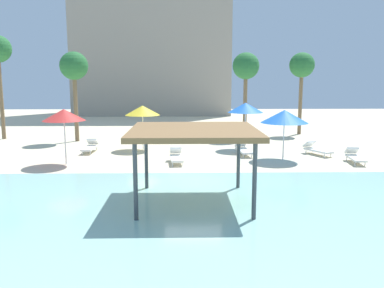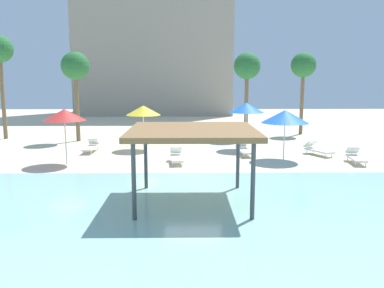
% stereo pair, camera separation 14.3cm
% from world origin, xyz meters
% --- Properties ---
extents(ground_plane, '(80.00, 80.00, 0.00)m').
position_xyz_m(ground_plane, '(0.00, 0.00, 0.00)').
color(ground_plane, beige).
extents(lagoon_water, '(44.00, 13.50, 0.04)m').
position_xyz_m(lagoon_water, '(0.00, -5.25, 0.02)').
color(lagoon_water, '#99D1C6').
rests_on(lagoon_water, ground).
extents(shade_pavilion, '(4.32, 4.32, 2.63)m').
position_xyz_m(shade_pavilion, '(-0.07, -2.85, 2.47)').
color(shade_pavilion, '#42474C').
rests_on(shade_pavilion, ground).
extents(beach_umbrella_blue_0, '(2.15, 2.15, 2.86)m').
position_xyz_m(beach_umbrella_blue_0, '(3.36, 7.88, 2.56)').
color(beach_umbrella_blue_0, silver).
rests_on(beach_umbrella_blue_0, ground).
extents(beach_umbrella_red_1, '(2.12, 2.12, 2.81)m').
position_xyz_m(beach_umbrella_red_1, '(-6.39, 3.68, 2.52)').
color(beach_umbrella_red_1, silver).
rests_on(beach_umbrella_red_1, ground).
extents(beach_umbrella_yellow_2, '(2.11, 2.11, 2.70)m').
position_xyz_m(beach_umbrella_yellow_2, '(-2.89, 7.89, 2.40)').
color(beach_umbrella_yellow_2, silver).
rests_on(beach_umbrella_yellow_2, ground).
extents(beach_umbrella_blue_3, '(2.49, 2.49, 2.68)m').
position_xyz_m(beach_umbrella_blue_3, '(4.92, 4.56, 2.34)').
color(beach_umbrella_blue_3, silver).
rests_on(beach_umbrella_blue_3, ground).
extents(lounge_chair_1, '(0.66, 1.91, 0.74)m').
position_xyz_m(lounge_chair_1, '(-5.94, 7.10, 0.33)').
color(lounge_chair_1, white).
rests_on(lounge_chair_1, ground).
extents(lounge_chair_2, '(0.83, 1.96, 0.74)m').
position_xyz_m(lounge_chair_2, '(2.99, 6.00, 0.33)').
color(lounge_chair_2, white).
rests_on(lounge_chair_2, ground).
extents(lounge_chair_3, '(0.80, 1.95, 0.74)m').
position_xyz_m(lounge_chair_3, '(8.46, 3.79, 0.33)').
color(lounge_chair_3, white).
rests_on(lounge_chair_3, ground).
extents(lounge_chair_4, '(0.75, 1.94, 0.74)m').
position_xyz_m(lounge_chair_4, '(-0.79, 3.93, 0.33)').
color(lounge_chair_4, white).
rests_on(lounge_chair_4, ground).
extents(lounge_chair_5, '(1.37, 1.97, 0.74)m').
position_xyz_m(lounge_chair_5, '(7.17, 5.99, 0.33)').
color(lounge_chair_5, white).
rests_on(lounge_chair_5, ground).
extents(palm_tree_0, '(1.90, 1.90, 6.26)m').
position_xyz_m(palm_tree_0, '(8.63, 14.53, 5.16)').
color(palm_tree_0, brown).
rests_on(palm_tree_0, ground).
extents(palm_tree_1, '(1.90, 1.90, 6.13)m').
position_xyz_m(palm_tree_1, '(4.04, 12.52, 5.04)').
color(palm_tree_1, brown).
rests_on(palm_tree_1, ground).
extents(palm_tree_3, '(1.90, 1.90, 6.10)m').
position_xyz_m(palm_tree_3, '(-7.81, 11.35, 5.01)').
color(palm_tree_3, brown).
rests_on(palm_tree_3, ground).
extents(hotel_block_0, '(18.16, 8.76, 21.50)m').
position_xyz_m(hotel_block_0, '(-4.06, 33.64, 10.75)').
color(hotel_block_0, '#9E9384').
rests_on(hotel_block_0, ground).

